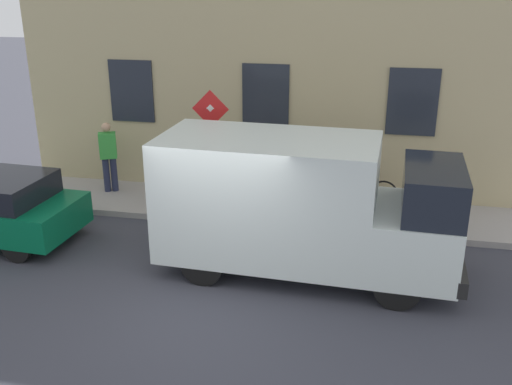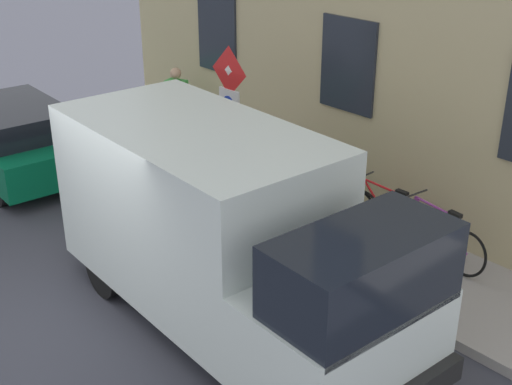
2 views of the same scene
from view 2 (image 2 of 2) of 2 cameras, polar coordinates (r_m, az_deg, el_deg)
ground_plane at (r=9.47m, az=-13.61°, el=-9.74°), size 80.00×80.00×0.00m
sidewalk_slab at (r=11.46m, az=3.71°, el=-2.20°), size 1.99×14.07×0.14m
sign_post_stacked at (r=10.85m, az=-2.15°, el=6.22°), size 0.15×0.56×2.67m
delivery_van at (r=8.39m, az=-2.58°, el=-3.12°), size 2.23×5.41×2.50m
parked_hatchback at (r=13.93m, az=-19.37°, el=4.39°), size 1.97×4.09×1.38m
bicycle_purple at (r=10.30m, az=14.72°, el=-3.53°), size 0.46×1.71×0.89m
bicycle_red at (r=10.77m, az=10.65°, el=-1.83°), size 0.46×1.71×0.89m
bicycle_green at (r=11.29m, az=6.95°, el=-0.26°), size 0.46×1.71×0.89m
bicycle_black at (r=11.87m, az=3.59°, el=1.16°), size 0.46×1.72×0.89m
pedestrian at (r=13.87m, az=-6.50°, el=7.03°), size 0.40×0.47×1.72m
litter_bin at (r=10.04m, az=6.31°, el=-3.09°), size 0.44×0.44×0.90m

